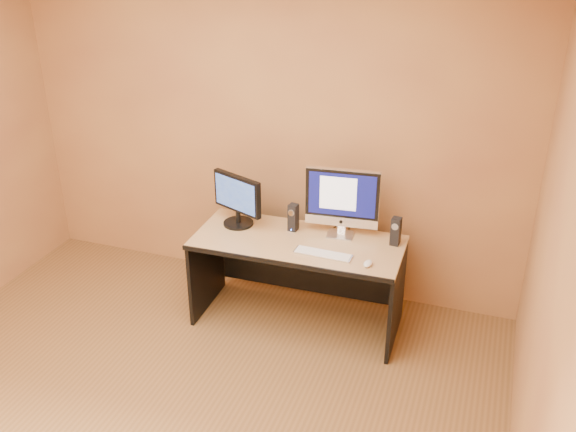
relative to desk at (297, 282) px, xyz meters
The scene contains 10 objects.
walls 1.79m from the desk, 106.96° to the right, with size 4.00×4.00×2.60m, color #AA7B44, non-canonical shape.
desk is the anchor object (origin of this frame).
imac 0.68m from the desk, 34.42° to the left, with size 0.53×0.19×0.51m, color silver, non-canonical shape.
second_monitor 0.74m from the desk, 168.53° to the left, with size 0.44×0.22×0.39m, color black, non-canonical shape.
speaker_left 0.48m from the desk, 119.53° to the left, with size 0.06×0.07×0.20m, color black, non-canonical shape.
speaker_right 0.81m from the desk, 14.94° to the left, with size 0.06×0.07×0.20m, color black, non-canonical shape.
keyboard 0.44m from the desk, 31.03° to the right, with size 0.40×0.11×0.02m, color silver.
mouse 0.68m from the desk, 17.92° to the right, with size 0.05×0.09×0.03m, color silver.
cable_a 0.53m from the desk, 39.67° to the left, with size 0.01×0.01×0.20m, color black.
cable_b 0.48m from the desk, 54.64° to the left, with size 0.01×0.01×0.17m, color black.
Camera 1 is at (1.70, -2.35, 2.83)m, focal length 40.00 mm.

